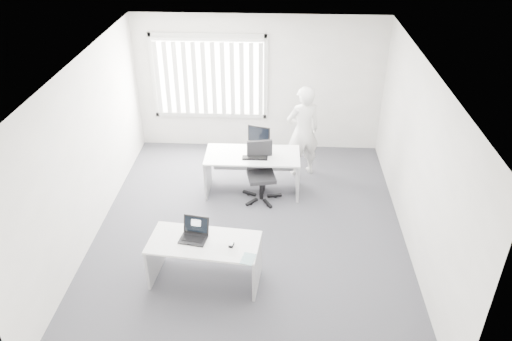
# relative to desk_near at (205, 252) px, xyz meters

# --- Properties ---
(ground) EXTENTS (6.00, 6.00, 0.00)m
(ground) POSITION_rel_desk_near_xyz_m (0.56, 1.18, -0.50)
(ground) COLOR #5A5B63
(ground) RESTS_ON ground
(wall_back) EXTENTS (5.00, 0.02, 2.80)m
(wall_back) POSITION_rel_desk_near_xyz_m (0.56, 4.18, 0.90)
(wall_back) COLOR white
(wall_back) RESTS_ON ground
(wall_front) EXTENTS (5.00, 0.02, 2.80)m
(wall_front) POSITION_rel_desk_near_xyz_m (0.56, -1.82, 0.90)
(wall_front) COLOR white
(wall_front) RESTS_ON ground
(wall_left) EXTENTS (0.02, 6.00, 2.80)m
(wall_left) POSITION_rel_desk_near_xyz_m (-1.94, 1.18, 0.90)
(wall_left) COLOR white
(wall_left) RESTS_ON ground
(wall_right) EXTENTS (0.02, 6.00, 2.80)m
(wall_right) POSITION_rel_desk_near_xyz_m (3.06, 1.18, 0.90)
(wall_right) COLOR white
(wall_right) RESTS_ON ground
(ceiling) EXTENTS (5.00, 6.00, 0.02)m
(ceiling) POSITION_rel_desk_near_xyz_m (0.56, 1.18, 2.30)
(ceiling) COLOR silver
(ceiling) RESTS_ON wall_back
(window) EXTENTS (2.32, 0.06, 1.76)m
(window) POSITION_rel_desk_near_xyz_m (-0.44, 4.14, 1.05)
(window) COLOR beige
(window) RESTS_ON wall_back
(blinds) EXTENTS (2.20, 0.10, 1.50)m
(blinds) POSITION_rel_desk_near_xyz_m (-0.44, 4.08, 1.02)
(blinds) COLOR white
(blinds) RESTS_ON wall_back
(desk_near) EXTENTS (1.59, 0.87, 0.70)m
(desk_near) POSITION_rel_desk_near_xyz_m (0.00, 0.00, 0.00)
(desk_near) COLOR white
(desk_near) RESTS_ON ground
(desk_far) EXTENTS (1.68, 0.80, 0.77)m
(desk_far) POSITION_rel_desk_near_xyz_m (0.53, 2.38, 0.05)
(desk_far) COLOR white
(desk_far) RESTS_ON ground
(office_chair) EXTENTS (0.72, 0.72, 1.07)m
(office_chair) POSITION_rel_desk_near_xyz_m (0.69, 2.18, -0.17)
(office_chair) COLOR black
(office_chair) RESTS_ON ground
(person) EXTENTS (0.76, 0.63, 1.80)m
(person) POSITION_rel_desk_near_xyz_m (1.44, 3.09, 0.40)
(person) COLOR silver
(person) RESTS_ON ground
(laptop) EXTENTS (0.42, 0.38, 0.29)m
(laptop) POSITION_rel_desk_near_xyz_m (-0.15, 0.03, 0.34)
(laptop) COLOR black
(laptop) RESTS_ON desk_near
(paper_sheet) EXTENTS (0.35, 0.28, 0.00)m
(paper_sheet) POSITION_rel_desk_near_xyz_m (0.33, -0.16, 0.20)
(paper_sheet) COLOR white
(paper_sheet) RESTS_ON desk_near
(mouse) EXTENTS (0.08, 0.11, 0.04)m
(mouse) POSITION_rel_desk_near_xyz_m (0.39, -0.07, 0.22)
(mouse) COLOR #B5B5B8
(mouse) RESTS_ON paper_sheet
(booklet) EXTENTS (0.21, 0.26, 0.01)m
(booklet) POSITION_rel_desk_near_xyz_m (0.63, -0.33, 0.20)
(booklet) COLOR white
(booklet) RESTS_ON desk_near
(keyboard) EXTENTS (0.44, 0.15, 0.02)m
(keyboard) POSITION_rel_desk_near_xyz_m (0.58, 2.25, 0.27)
(keyboard) COLOR black
(keyboard) RESTS_ON desk_far
(monitor) EXTENTS (0.43, 0.25, 0.42)m
(monitor) POSITION_rel_desk_near_xyz_m (0.63, 2.67, 0.47)
(monitor) COLOR black
(monitor) RESTS_ON desk_far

